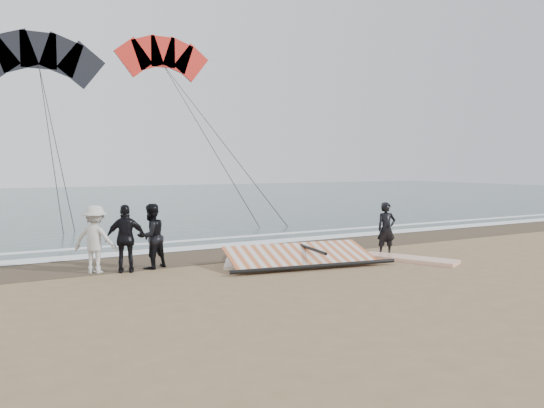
{
  "coord_description": "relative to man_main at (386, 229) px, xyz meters",
  "views": [
    {
      "loc": [
        -7.55,
        -10.3,
        2.71
      ],
      "look_at": [
        -0.06,
        3.0,
        1.6
      ],
      "focal_mm": 35.0,
      "sensor_mm": 36.0,
      "label": 1
    }
  ],
  "objects": [
    {
      "name": "kite_red",
      "position": [
        0.4,
        22.33,
        8.81
      ],
      "size": [
        7.04,
        7.55,
        17.56
      ],
      "color": "red",
      "rests_on": "ground"
    },
    {
      "name": "man_main",
      "position": [
        0.0,
        0.0,
        0.0
      ],
      "size": [
        0.67,
        0.52,
        1.61
      ],
      "primitive_type": "imported",
      "rotation": [
        0.0,
        0.0,
        -0.26
      ],
      "color": "black",
      "rests_on": "ground"
    },
    {
      "name": "sea",
      "position": [
        -3.22,
        31.19,
        -0.79
      ],
      "size": [
        120.0,
        54.0,
        0.02
      ],
      "primitive_type": "cube",
      "color": "#233838",
      "rests_on": "ground"
    },
    {
      "name": "wet_sand",
      "position": [
        -3.22,
        2.69,
        -0.8
      ],
      "size": [
        120.0,
        2.8,
        0.01
      ],
      "primitive_type": "cube",
      "color": "#4C3D2B",
      "rests_on": "ground"
    },
    {
      "name": "foam_far",
      "position": [
        -3.22,
        5.79,
        -0.78
      ],
      "size": [
        120.0,
        0.45,
        0.01
      ],
      "primitive_type": "cube",
      "color": "white",
      "rests_on": "sea"
    },
    {
      "name": "board_white",
      "position": [
        -0.04,
        -1.02,
        -0.75
      ],
      "size": [
        1.85,
        2.75,
        0.11
      ],
      "primitive_type": "cube",
      "rotation": [
        0.0,
        0.0,
        0.45
      ],
      "color": "white",
      "rests_on": "ground"
    },
    {
      "name": "sail_rig",
      "position": [
        -3.19,
        0.05,
        -0.61
      ],
      "size": [
        4.61,
        2.33,
        0.51
      ],
      "color": "black",
      "rests_on": "ground"
    },
    {
      "name": "kite_dark",
      "position": [
        -7.41,
        20.14,
        7.66
      ],
      "size": [
        8.11,
        5.35,
        13.32
      ],
      "color": "black",
      "rests_on": "ground"
    },
    {
      "name": "foam_near",
      "position": [
        -3.22,
        4.09,
        -0.78
      ],
      "size": [
        120.0,
        0.9,
        0.01
      ],
      "primitive_type": "cube",
      "color": "white",
      "rests_on": "sea"
    },
    {
      "name": "ground",
      "position": [
        -3.22,
        -1.81,
        -0.81
      ],
      "size": [
        120.0,
        120.0,
        0.0
      ],
      "primitive_type": "plane",
      "color": "#8C704C",
      "rests_on": "ground"
    },
    {
      "name": "board_cream",
      "position": [
        -4.41,
        1.17,
        -0.76
      ],
      "size": [
        1.61,
        2.3,
        0.1
      ],
      "primitive_type": "cube",
      "rotation": [
        0.0,
        0.0,
        -0.49
      ],
      "color": "white",
      "rests_on": "ground"
    },
    {
      "name": "trio_cluster",
      "position": [
        -7.54,
        1.46,
        0.06
      ],
      "size": [
        2.55,
        1.22,
        1.73
      ],
      "color": "black",
      "rests_on": "ground"
    }
  ]
}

